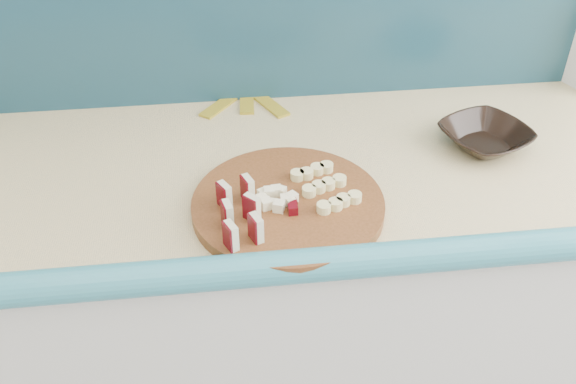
# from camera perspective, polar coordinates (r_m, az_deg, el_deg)

# --- Properties ---
(kitchen_counter) EXTENTS (2.20, 0.63, 0.91)m
(kitchen_counter) POSITION_cam_1_polar(r_m,az_deg,el_deg) (1.64, 6.91, -10.12)
(kitchen_counter) COLOR silver
(kitchen_counter) RESTS_ON ground
(cutting_board) EXTENTS (0.45, 0.45, 0.02)m
(cutting_board) POSITION_cam_1_polar(r_m,az_deg,el_deg) (1.19, -0.00, -1.19)
(cutting_board) COLOR #4C2A10
(cutting_board) RESTS_ON kitchen_counter
(apple_wedges) EXTENTS (0.07, 0.16, 0.05)m
(apple_wedges) POSITION_cam_1_polar(r_m,az_deg,el_deg) (1.12, -4.35, -1.72)
(apple_wedges) COLOR beige
(apple_wedges) RESTS_ON cutting_board
(apple_chunks) EXTENTS (0.05, 0.06, 0.02)m
(apple_chunks) POSITION_cam_1_polar(r_m,az_deg,el_deg) (1.17, -1.02, -0.73)
(apple_chunks) COLOR #F7EBC6
(apple_chunks) RESTS_ON cutting_board
(banana_slices) EXTENTS (0.12, 0.15, 0.02)m
(banana_slices) POSITION_cam_1_polar(r_m,az_deg,el_deg) (1.20, 3.29, 0.52)
(banana_slices) COLOR #E1D489
(banana_slices) RESTS_ON cutting_board
(brown_bowl) EXTENTS (0.23, 0.23, 0.04)m
(brown_bowl) POSITION_cam_1_polar(r_m,az_deg,el_deg) (1.42, 17.12, 4.67)
(brown_bowl) COLOR black
(brown_bowl) RESTS_ON kitchen_counter
(banana_peel) EXTENTS (0.21, 0.18, 0.01)m
(banana_peel) POSITION_cam_1_polar(r_m,az_deg,el_deg) (1.53, -3.77, 8.06)
(banana_peel) COLOR gold
(banana_peel) RESTS_ON kitchen_counter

